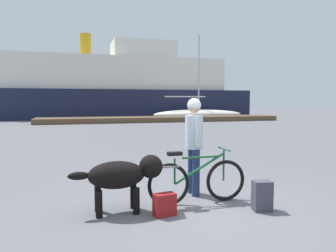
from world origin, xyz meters
TOP-DOWN VIEW (x-y plane):
  - ground_plane at (0.00, 0.00)m, footprint 160.00×160.00m
  - bicycle at (0.01, 0.16)m, footprint 1.70×0.44m
  - person_cyclist at (0.14, 0.65)m, footprint 0.32×0.53m
  - dog at (-1.22, 0.07)m, footprint 1.42×0.49m
  - backpack at (0.86, -0.44)m, footprint 0.31×0.24m
  - handbag_pannier at (-0.65, -0.25)m, footprint 0.35×0.24m
  - dock_pier at (4.88, 20.78)m, footprint 19.87×2.88m
  - ferry_boat at (2.30, 28.61)m, footprint 26.43×7.51m
  - sailboat_moored at (8.95, 22.97)m, footprint 8.64×2.42m
  - pine_tree_center at (3.33, 43.60)m, footprint 2.97×2.97m
  - pine_tree_far_right at (8.60, 47.17)m, footprint 3.32×3.32m

SIDE VIEW (x-z plane):
  - ground_plane at x=0.00m, z-range 0.00..0.00m
  - handbag_pannier at x=-0.65m, z-range 0.00..0.33m
  - dock_pier at x=4.88m, z-range 0.00..0.40m
  - backpack at x=0.86m, z-range 0.00..0.46m
  - bicycle at x=0.01m, z-range -0.07..0.83m
  - sailboat_moored at x=8.95m, z-range -3.39..4.35m
  - dog at x=-1.22m, z-range 0.15..1.01m
  - person_cyclist at x=0.14m, z-range 0.18..1.93m
  - ferry_boat at x=2.30m, z-range -1.28..7.11m
  - pine_tree_center at x=3.33m, z-range 1.07..10.87m
  - pine_tree_far_right at x=8.60m, z-range 1.63..13.56m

